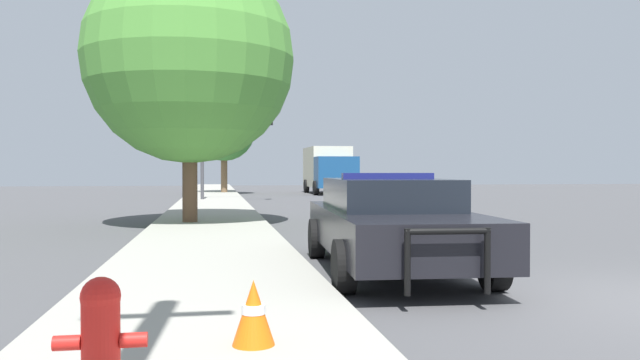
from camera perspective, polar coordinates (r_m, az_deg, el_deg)
sidewalk_left at (r=6.45m, az=-10.62°, el=-12.05°), size 3.00×110.00×0.13m
police_car at (r=9.39m, az=6.47°, el=-3.78°), size 2.36×5.32×1.47m
fire_hydrant at (r=4.05m, az=-19.41°, el=-13.23°), size 0.54×0.24×0.75m
traffic_light at (r=30.06m, az=-8.03°, el=4.49°), size 3.43×0.35×4.60m
car_background_oncoming at (r=28.09m, az=5.57°, el=-0.71°), size 1.91×3.93×1.33m
box_truck at (r=39.97m, az=0.80°, el=1.06°), size 2.73×6.68×2.99m
tree_sidewalk_far at (r=39.36m, az=-8.77°, el=4.51°), size 3.86×3.86×5.81m
tree_sidewalk_near at (r=17.21m, az=-11.85°, el=10.77°), size 5.57×5.57×7.13m
traffic_cone at (r=5.05m, az=-6.10°, el=-11.93°), size 0.34×0.34×0.52m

